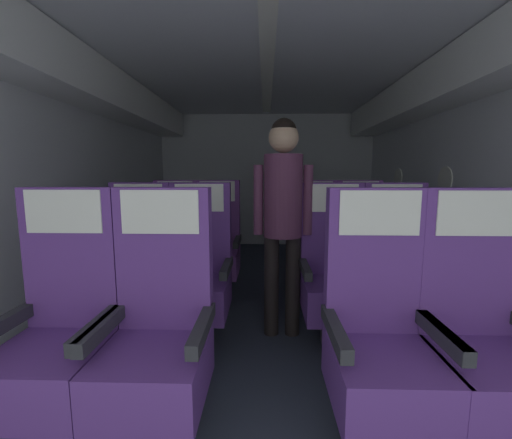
# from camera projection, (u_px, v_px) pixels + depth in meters

# --- Properties ---
(ground) EXTENTS (3.82, 6.27, 0.02)m
(ground) POSITION_uv_depth(u_px,v_px,m) (266.00, 315.00, 2.92)
(ground) COLOR #2D3342
(fuselage_shell) EXTENTS (3.70, 5.92, 2.26)m
(fuselage_shell) POSITION_uv_depth(u_px,v_px,m) (267.00, 126.00, 2.96)
(fuselage_shell) COLOR silver
(fuselage_shell) RESTS_ON ground
(seat_a_left_window) EXTENTS (0.48, 0.50, 1.15)m
(seat_a_left_window) POSITION_uv_depth(u_px,v_px,m) (61.00, 335.00, 1.51)
(seat_a_left_window) COLOR #38383D
(seat_a_left_window) RESTS_ON ground
(seat_a_left_aisle) EXTENTS (0.48, 0.50, 1.15)m
(seat_a_left_aisle) POSITION_uv_depth(u_px,v_px,m) (158.00, 338.00, 1.49)
(seat_a_left_aisle) COLOR #38383D
(seat_a_left_aisle) RESTS_ON ground
(seat_a_right_aisle) EXTENTS (0.48, 0.50, 1.15)m
(seat_a_right_aisle) POSITION_uv_depth(u_px,v_px,m) (480.00, 344.00, 1.44)
(seat_a_right_aisle) COLOR #38383D
(seat_a_right_aisle) RESTS_ON ground
(seat_a_right_window) EXTENTS (0.48, 0.50, 1.15)m
(seat_a_right_window) POSITION_uv_depth(u_px,v_px,m) (381.00, 342.00, 1.45)
(seat_a_right_window) COLOR #38383D
(seat_a_right_window) RESTS_ON ground
(seat_b_left_window) EXTENTS (0.48, 0.50, 1.15)m
(seat_b_left_window) POSITION_uv_depth(u_px,v_px,m) (137.00, 275.00, 2.41)
(seat_b_left_window) COLOR #38383D
(seat_b_left_window) RESTS_ON ground
(seat_b_left_aisle) EXTENTS (0.48, 0.50, 1.15)m
(seat_b_left_aisle) POSITION_uv_depth(u_px,v_px,m) (198.00, 276.00, 2.40)
(seat_b_left_aisle) COLOR #38383D
(seat_b_left_aisle) RESTS_ON ground
(seat_b_right_aisle) EXTENTS (0.48, 0.50, 1.15)m
(seat_b_right_aisle) POSITION_uv_depth(u_px,v_px,m) (397.00, 277.00, 2.36)
(seat_b_right_aisle) COLOR #38383D
(seat_b_right_aisle) RESTS_ON ground
(seat_b_right_window) EXTENTS (0.48, 0.50, 1.15)m
(seat_b_right_window) POSITION_uv_depth(u_px,v_px,m) (333.00, 277.00, 2.37)
(seat_b_right_window) COLOR #38383D
(seat_b_right_window) RESTS_ON ground
(seat_c_left_window) EXTENTS (0.48, 0.50, 1.15)m
(seat_c_left_window) POSITION_uv_depth(u_px,v_px,m) (174.00, 247.00, 3.33)
(seat_c_left_window) COLOR #38383D
(seat_c_left_window) RESTS_ON ground
(seat_c_left_aisle) EXTENTS (0.48, 0.50, 1.15)m
(seat_c_left_aisle) POSITION_uv_depth(u_px,v_px,m) (217.00, 248.00, 3.31)
(seat_c_left_aisle) COLOR #38383D
(seat_c_left_aisle) RESTS_ON ground
(seat_c_right_aisle) EXTENTS (0.48, 0.50, 1.15)m
(seat_c_right_aisle) POSITION_uv_depth(u_px,v_px,m) (361.00, 248.00, 3.29)
(seat_c_right_aisle) COLOR #38383D
(seat_c_right_aisle) RESTS_ON ground
(seat_c_right_window) EXTENTS (0.48, 0.50, 1.15)m
(seat_c_right_window) POSITION_uv_depth(u_px,v_px,m) (315.00, 248.00, 3.28)
(seat_c_right_window) COLOR #38383D
(seat_c_right_window) RESTS_ON ground
(flight_attendant) EXTENTS (0.43, 0.28, 1.61)m
(flight_attendant) POSITION_uv_depth(u_px,v_px,m) (283.00, 205.00, 2.42)
(flight_attendant) COLOR black
(flight_attendant) RESTS_ON ground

